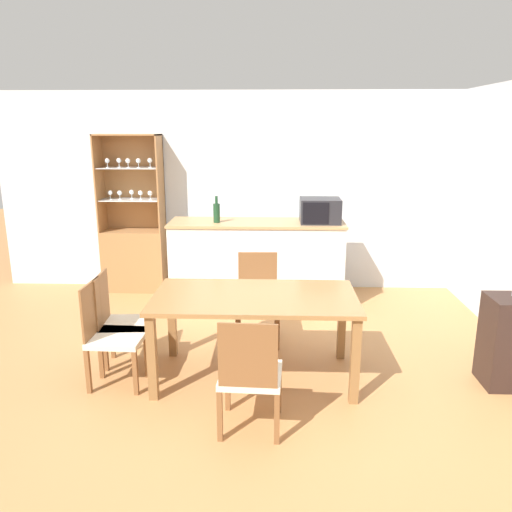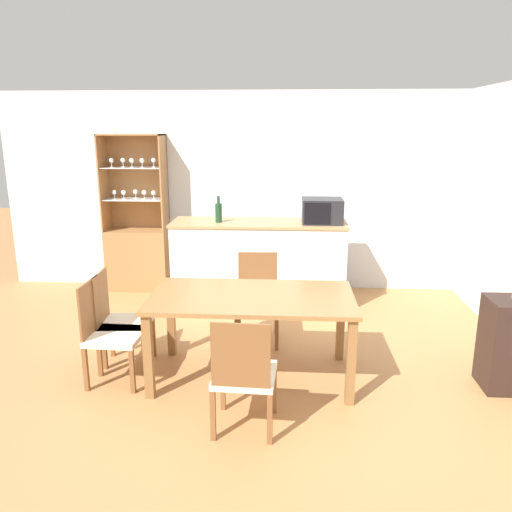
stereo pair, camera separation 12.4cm
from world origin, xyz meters
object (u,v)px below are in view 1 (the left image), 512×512
Objects in this scene: display_cabinet at (134,247)px; dining_chair_head_near at (250,375)px; microwave at (320,211)px; dining_chair_side_left_far at (122,322)px; wine_bottle at (217,212)px; dining_chair_head_far at (258,299)px; dining_chair_side_left_near at (112,335)px; dining_table at (255,306)px.

display_cabinet is 2.31× the size of dining_chair_head_near.
dining_chair_side_left_far is at bearing -138.05° from microwave.
microwave is 1.20m from wine_bottle.
dining_chair_head_far and dining_chair_side_left_near have the same top height.
dining_table is 2.01m from microwave.
display_cabinet is 1.19× the size of dining_table.
wine_bottle is (-0.51, 1.77, 0.49)m from dining_table.
dining_chair_head_far is 1.44m from microwave.
dining_chair_head_far is 1.58m from dining_chair_head_near.
microwave is at bearing -125.62° from dining_chair_head_far.
dining_chair_head_far is (1.18, 0.65, 0.00)m from dining_chair_side_left_far.
display_cabinet is 2.31× the size of dining_chair_side_left_far.
dining_chair_side_left_far is (-1.18, 0.13, -0.22)m from dining_table.
dining_chair_head_near is (1.18, -0.92, 0.00)m from dining_chair_side_left_far.
dining_chair_head_near is 2.79m from microwave.
dining_chair_head_near is at bearing -62.10° from display_cabinet.
display_cabinet reaches higher than dining_table.
wine_bottle is (1.16, -0.60, 0.57)m from display_cabinet.
dining_chair_head_near is 2.83× the size of wine_bottle.
dining_table is 1.21m from dining_chair_side_left_near.
wine_bottle reaches higher than microwave.
dining_chair_side_left_far is at bearing 173.58° from dining_table.
dining_chair_side_left_far is (0.49, -2.24, -0.15)m from display_cabinet.
dining_chair_side_left_far is 1.91m from wine_bottle.
dining_chair_head_far is at bearing -62.68° from wine_bottle.
dining_chair_head_far is at bearing 92.74° from dining_chair_head_near.
dining_chair_side_left_far and dining_chair_side_left_near have the same top height.
microwave is (0.69, 1.03, 0.73)m from dining_chair_head_far.
dining_chair_head_far is at bearing -43.40° from display_cabinet.
microwave is (0.69, 1.81, 0.51)m from dining_table.
display_cabinet is at bearing -45.13° from dining_chair_head_far.
dining_chair_side_left_far is 1.90× the size of microwave.
dining_table is 1.21m from dining_chair_side_left_far.
display_cabinet is 2.31× the size of dining_chair_side_left_near.
dining_table is 1.94× the size of dining_chair_side_left_far.
display_cabinet reaches higher than dining_chair_side_left_far.
wine_bottle is (-0.51, 2.56, 0.71)m from dining_chair_head_near.
microwave is at bearing 128.22° from dining_chair_side_left_far.
dining_chair_side_left_far is 1.00× the size of dining_chair_head_near.
dining_chair_side_left_far reaches higher than dining_table.
display_cabinet is 2.31m from dining_chair_head_far.
display_cabinet is 2.31× the size of dining_chair_head_far.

